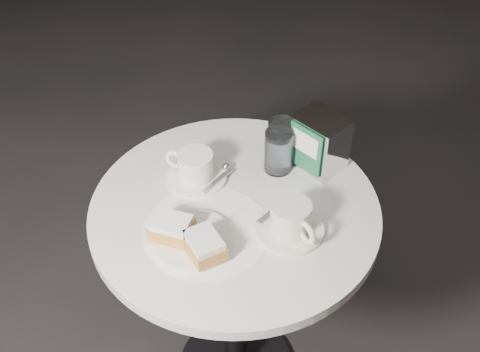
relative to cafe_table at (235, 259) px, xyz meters
The scene contains 8 objects.
cafe_table is the anchor object (origin of this frame).
sugar_spill 0.22m from the cafe_table, 90.15° to the right, with size 0.30×0.30×0.00m, color white.
beignet_plate 0.27m from the cafe_table, 89.63° to the right, with size 0.20×0.19×0.06m.
coffee_cup_left 0.27m from the cafe_table, behind, with size 0.19×0.19×0.08m.
coffee_cup_right 0.28m from the cafe_table, ahead, with size 0.20×0.20×0.08m.
water_glass_left 0.33m from the cafe_table, 93.97° to the left, with size 0.10×0.10×0.12m.
water_glass_right 0.31m from the cafe_table, 91.35° to the left, with size 0.07×0.07×0.12m.
napkin_dispenser 0.38m from the cafe_table, 75.86° to the left, with size 0.14×0.12×0.15m.
Camera 1 is at (0.66, -0.77, 1.77)m, focal length 45.00 mm.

